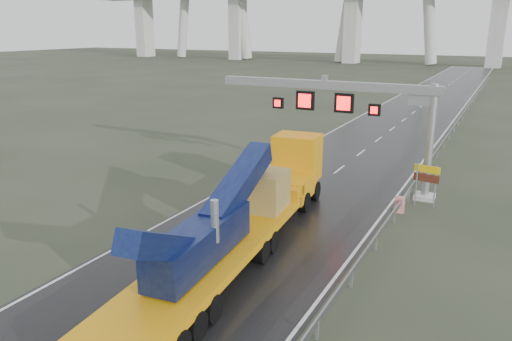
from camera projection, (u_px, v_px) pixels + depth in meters
The scene contains 7 objects.
ground at pixel (158, 309), 19.09m from camera, with size 400.00×400.00×0.00m, color #2D3324.
road at pixel (392, 129), 53.26m from camera, with size 11.00×200.00×0.02m, color black.
guardrail at pixel (439, 148), 41.84m from camera, with size 0.20×140.00×1.40m, color slate, non-canonical shape.
sign_gantry at pixel (355, 105), 31.99m from camera, with size 14.90×1.20×7.42m.
heavy_haul_truck at pixel (252, 205), 24.76m from camera, with size 4.94×20.92×4.87m.
exit_sign_pair at pixel (426, 177), 29.60m from camera, with size 1.51×0.35×2.62m.
striped_barrier at pixel (400, 205), 28.98m from camera, with size 0.57×0.31×0.97m, color red.
Camera 1 is at (11.10, -13.28, 10.37)m, focal length 35.00 mm.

